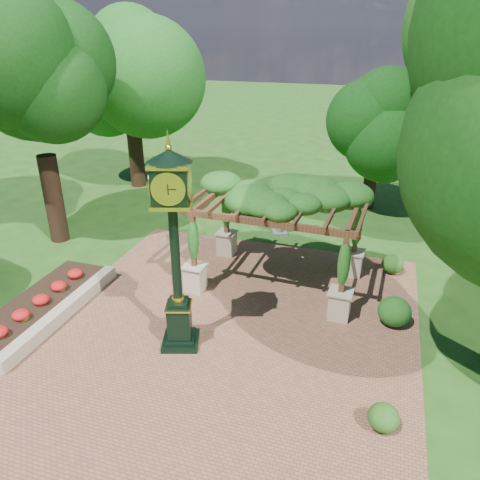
% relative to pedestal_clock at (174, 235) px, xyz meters
% --- Properties ---
extents(ground, '(120.00, 120.00, 0.00)m').
position_rel_pedestal_clock_xyz_m(ground, '(0.95, -0.40, -3.11)').
color(ground, '#1E4714').
rests_on(ground, ground).
extents(brick_plaza, '(10.00, 12.00, 0.04)m').
position_rel_pedestal_clock_xyz_m(brick_plaza, '(0.95, 0.60, -3.09)').
color(brick_plaza, brown).
rests_on(brick_plaza, ground).
extents(border_wall, '(0.35, 5.00, 0.40)m').
position_rel_pedestal_clock_xyz_m(border_wall, '(-3.65, 0.10, -2.91)').
color(border_wall, '#C6B793').
rests_on(border_wall, ground).
extents(flower_bed, '(1.50, 5.00, 0.36)m').
position_rel_pedestal_clock_xyz_m(flower_bed, '(-4.55, 0.10, -2.93)').
color(flower_bed, red).
rests_on(flower_bed, ground).
extents(pedestal_clock, '(1.29, 1.29, 5.21)m').
position_rel_pedestal_clock_xyz_m(pedestal_clock, '(0.00, 0.00, 0.00)').
color(pedestal_clock, black).
rests_on(pedestal_clock, brick_plaza).
extents(pergola, '(5.31, 3.49, 3.25)m').
position_rel_pedestal_clock_xyz_m(pergola, '(1.61, 3.88, -0.44)').
color(pergola, '#C6B893').
rests_on(pergola, brick_plaza).
extents(sundial, '(0.73, 0.73, 1.01)m').
position_rel_pedestal_clock_xyz_m(sundial, '(0.85, 7.71, -2.67)').
color(sundial, gray).
rests_on(sundial, ground).
extents(shrub_front, '(0.67, 0.67, 0.58)m').
position_rel_pedestal_clock_xyz_m(shrub_front, '(5.09, -1.36, -2.79)').
color(shrub_front, '#265418').
rests_on(shrub_front, brick_plaza).
extents(shrub_mid, '(1.00, 1.00, 0.81)m').
position_rel_pedestal_clock_xyz_m(shrub_mid, '(5.24, 2.54, -2.67)').
color(shrub_mid, '#1E5116').
rests_on(shrub_mid, brick_plaza).
extents(shrub_back, '(0.93, 0.93, 0.64)m').
position_rel_pedestal_clock_xyz_m(shrub_back, '(5.16, 5.61, -2.75)').
color(shrub_back, '#255719').
rests_on(shrub_back, brick_plaza).
extents(tree_west_near, '(4.49, 4.49, 8.56)m').
position_rel_pedestal_clock_xyz_m(tree_west_near, '(-7.14, 4.63, 2.77)').
color(tree_west_near, black).
rests_on(tree_west_near, ground).
extents(tree_west_far, '(5.04, 5.04, 7.88)m').
position_rel_pedestal_clock_xyz_m(tree_west_far, '(-7.50, 11.54, 2.30)').
color(tree_west_far, black).
rests_on(tree_west_far, ground).
extents(tree_north, '(3.49, 3.49, 5.77)m').
position_rel_pedestal_clock_xyz_m(tree_north, '(3.98, 11.83, 0.84)').
color(tree_north, black).
rests_on(tree_north, ground).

